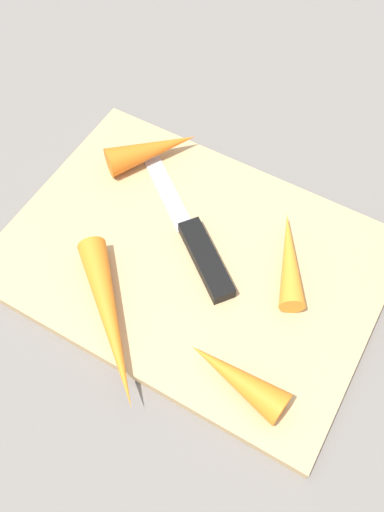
% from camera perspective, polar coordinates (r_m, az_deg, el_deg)
% --- Properties ---
extents(ground_plane, '(1.40, 1.40, 0.00)m').
position_cam_1_polar(ground_plane, '(0.55, -0.00, -0.65)').
color(ground_plane, slate).
extents(cutting_board, '(0.36, 0.26, 0.01)m').
position_cam_1_polar(cutting_board, '(0.54, -0.00, -0.33)').
color(cutting_board, tan).
rests_on(cutting_board, ground_plane).
extents(knife, '(0.17, 0.14, 0.01)m').
position_cam_1_polar(knife, '(0.53, 0.67, 0.43)').
color(knife, '#B7B7BC').
rests_on(knife, cutting_board).
extents(carrot_longest, '(0.14, 0.13, 0.03)m').
position_cam_1_polar(carrot_longest, '(0.50, -8.45, -6.50)').
color(carrot_longest, orange).
rests_on(carrot_longest, cutting_board).
extents(carrot_short, '(0.09, 0.10, 0.03)m').
position_cam_1_polar(carrot_short, '(0.60, -4.07, 10.87)').
color(carrot_short, orange).
rests_on(carrot_short, cutting_board).
extents(carrot_shortest, '(0.09, 0.04, 0.03)m').
position_cam_1_polar(carrot_shortest, '(0.47, 4.53, -12.34)').
color(carrot_shortest, orange).
rests_on(carrot_shortest, cutting_board).
extents(carrot_long, '(0.07, 0.10, 0.02)m').
position_cam_1_polar(carrot_long, '(0.53, 10.00, -0.21)').
color(carrot_long, orange).
rests_on(carrot_long, cutting_board).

